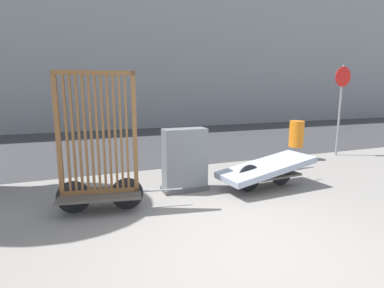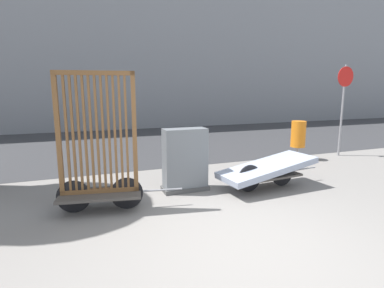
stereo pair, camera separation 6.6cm
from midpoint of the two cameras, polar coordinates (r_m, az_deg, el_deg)
ground_plane at (r=4.00m, az=10.05°, el=-19.08°), size 60.00×60.00×0.00m
road_strip at (r=11.42m, az=-11.61°, el=0.21°), size 56.00×8.05×0.01m
building_facade at (r=17.52m, az=-15.86°, el=20.38°), size 48.00×4.00×10.30m
bike_cart_with_bedframe at (r=5.00m, az=-17.62°, el=-3.23°), size 2.02×0.88×2.24m
bike_cart_with_mattress at (r=6.17m, az=13.67°, el=-4.64°), size 2.35×0.99×0.63m
utility_cabinet at (r=5.84m, az=-1.71°, el=-3.44°), size 0.90×0.42×1.23m
trash_bin at (r=8.94m, az=19.07°, el=1.80°), size 0.40×0.40×1.10m
sign_post at (r=9.92m, az=26.34°, el=7.98°), size 0.57×0.06×2.67m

